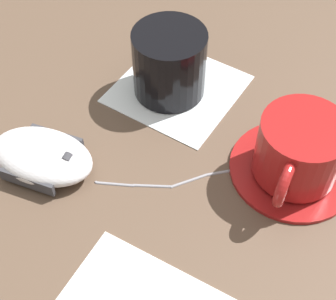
{
  "coord_description": "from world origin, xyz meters",
  "views": [
    {
      "loc": [
        0.23,
        -0.23,
        0.42
      ],
      "look_at": [
        0.03,
        0.02,
        0.03
      ],
      "focal_mm": 55.0,
      "sensor_mm": 36.0,
      "label": 1
    }
  ],
  "objects_px": {
    "coffee_cup": "(299,150)",
    "computer_mouse": "(42,156)",
    "saucer": "(293,168)",
    "drinking_glass": "(169,63)"
  },
  "relations": [
    {
      "from": "coffee_cup",
      "to": "computer_mouse",
      "type": "distance_m",
      "value": 0.25
    },
    {
      "from": "saucer",
      "to": "drinking_glass",
      "type": "xyz_separation_m",
      "value": [
        -0.17,
        0.01,
        0.04
      ]
    },
    {
      "from": "computer_mouse",
      "to": "coffee_cup",
      "type": "bearing_deg",
      "value": 37.39
    },
    {
      "from": "saucer",
      "to": "drinking_glass",
      "type": "height_order",
      "value": "drinking_glass"
    },
    {
      "from": "saucer",
      "to": "drinking_glass",
      "type": "relative_size",
      "value": 1.56
    },
    {
      "from": "saucer",
      "to": "drinking_glass",
      "type": "distance_m",
      "value": 0.18
    },
    {
      "from": "coffee_cup",
      "to": "computer_mouse",
      "type": "relative_size",
      "value": 0.9
    },
    {
      "from": "coffee_cup",
      "to": "drinking_glass",
      "type": "xyz_separation_m",
      "value": [
        -0.17,
        0.01,
        0.0
      ]
    },
    {
      "from": "coffee_cup",
      "to": "drinking_glass",
      "type": "distance_m",
      "value": 0.17
    },
    {
      "from": "saucer",
      "to": "computer_mouse",
      "type": "xyz_separation_m",
      "value": [
        -0.2,
        -0.16,
        0.01
      ]
    }
  ]
}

